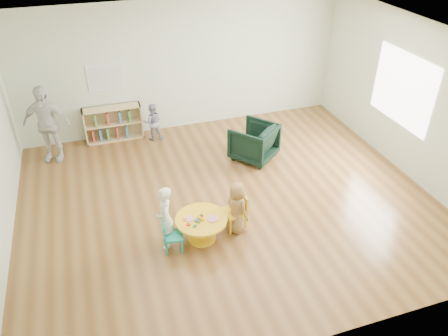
% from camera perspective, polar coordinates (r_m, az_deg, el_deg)
% --- Properties ---
extents(room, '(7.10, 7.00, 2.80)m').
position_cam_1_polar(room, '(6.69, 0.53, 8.87)').
color(room, brown).
rests_on(room, ground).
extents(activity_table, '(0.80, 0.80, 0.44)m').
position_cam_1_polar(activity_table, '(6.72, -2.97, -7.40)').
color(activity_table, yellow).
rests_on(activity_table, ground).
extents(kid_chair_left, '(0.33, 0.33, 0.53)m').
position_cam_1_polar(kid_chair_left, '(6.57, -7.01, -8.66)').
color(kid_chair_left, teal).
rests_on(kid_chair_left, ground).
extents(kid_chair_right, '(0.37, 0.37, 0.61)m').
position_cam_1_polar(kid_chair_right, '(6.91, 1.71, -5.49)').
color(kid_chair_right, yellow).
rests_on(kid_chair_right, ground).
extents(bookshelf, '(1.20, 0.30, 0.75)m').
position_cam_1_polar(bookshelf, '(9.64, -14.33, 5.68)').
color(bookshelf, tan).
rests_on(bookshelf, ground).
extents(alphabet_poster, '(0.74, 0.01, 0.54)m').
position_cam_1_polar(alphabet_poster, '(9.36, -15.16, 11.37)').
color(alphabet_poster, white).
rests_on(alphabet_poster, ground).
extents(armchair, '(1.11, 1.12, 0.73)m').
position_cam_1_polar(armchair, '(8.66, 3.92, 3.42)').
color(armchair, black).
rests_on(armchair, ground).
extents(child_left, '(0.29, 0.40, 1.03)m').
position_cam_1_polar(child_left, '(6.52, -7.71, -6.45)').
color(child_left, white).
rests_on(child_left, ground).
extents(child_right, '(0.42, 0.51, 0.89)m').
position_cam_1_polar(child_right, '(6.77, 1.65, -5.21)').
color(child_right, '#F9AE1B').
rests_on(child_right, ground).
extents(toddler, '(0.43, 0.35, 0.83)m').
position_cam_1_polar(toddler, '(9.42, -9.28, 5.96)').
color(toddler, '#1C2047').
rests_on(toddler, ground).
extents(adult_caretaker, '(0.99, 0.66, 1.55)m').
position_cam_1_polar(adult_caretaker, '(9.08, -22.16, 5.36)').
color(adult_caretaker, silver).
rests_on(adult_caretaker, ground).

